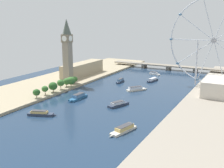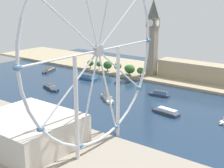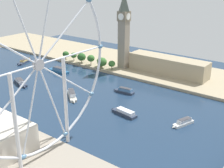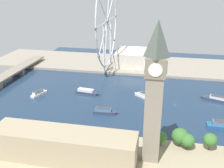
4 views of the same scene
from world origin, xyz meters
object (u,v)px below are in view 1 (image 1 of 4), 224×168
at_px(tour_boat_1, 78,97).
at_px(ferris_wheel, 214,41).
at_px(parliament_block, 83,69).
at_px(tour_boat_5, 41,113).
at_px(tour_boat_0, 136,89).
at_px(tour_boat_4, 120,81).
at_px(tour_boat_7, 153,80).
at_px(river_bridge, 169,66).
at_px(tour_boat_2, 124,129).
at_px(tour_boat_3, 118,104).
at_px(tour_boat_6, 154,74).
at_px(clock_tower, 67,50).

bearing_deg(tour_boat_1, ferris_wheel, 134.66).
xyz_separation_m(parliament_block, tour_boat_5, (67.83, -176.18, -10.63)).
bearing_deg(tour_boat_0, parliament_block, 107.32).
distance_m(parliament_block, tour_boat_0, 121.80).
bearing_deg(tour_boat_4, tour_boat_7, 120.18).
xyz_separation_m(river_bridge, tour_boat_2, (49.12, -296.69, -4.61)).
height_order(tour_boat_2, tour_boat_5, tour_boat_5).
bearing_deg(tour_boat_3, tour_boat_5, 159.45).
bearing_deg(ferris_wheel, tour_boat_5, -124.11).
relative_size(ferris_wheel, tour_boat_6, 5.34).
height_order(parliament_block, tour_boat_0, parliament_block).
height_order(parliament_block, tour_boat_7, parliament_block).
distance_m(ferris_wheel, tour_boat_6, 126.51).
xyz_separation_m(river_bridge, tour_boat_4, (-34.49, -132.69, -4.49)).
relative_size(tour_boat_1, tour_boat_2, 1.03).
height_order(parliament_block, tour_boat_6, parliament_block).
bearing_deg(tour_boat_2, ferris_wheel, -177.64).
relative_size(tour_boat_3, tour_boat_6, 1.34).
xyz_separation_m(ferris_wheel, tour_boat_3, (-75.62, -128.29, -61.46)).
xyz_separation_m(river_bridge, tour_boat_1, (-40.13, -234.40, -4.29)).
distance_m(tour_boat_1, tour_boat_4, 101.86).
xyz_separation_m(river_bridge, tour_boat_6, (-7.83, -56.02, -4.64)).
height_order(tour_boat_3, tour_boat_5, tour_boat_3).
bearing_deg(river_bridge, tour_boat_4, -104.57).
bearing_deg(tour_boat_0, tour_boat_7, 38.16).
distance_m(river_bridge, tour_boat_1, 237.85).
xyz_separation_m(clock_tower, tour_boat_5, (56.04, -121.27, -47.24)).
relative_size(ferris_wheel, tour_boat_7, 4.21).
bearing_deg(tour_boat_6, ferris_wheel, -9.64).
xyz_separation_m(ferris_wheel, tour_boat_4, (-124.23, -24.69, -61.35)).
height_order(parliament_block, tour_boat_4, parliament_block).
height_order(parliament_block, tour_boat_5, parliament_block).
height_order(tour_boat_4, tour_boat_7, tour_boat_4).
relative_size(river_bridge, tour_boat_0, 8.05).
bearing_deg(tour_boat_2, tour_boat_1, -110.41).
xyz_separation_m(ferris_wheel, tour_boat_2, (-40.61, -188.69, -61.48)).
bearing_deg(parliament_block, river_bridge, 48.82).
bearing_deg(tour_boat_7, ferris_wheel, 95.22).
relative_size(ferris_wheel, tour_boat_1, 3.57).
xyz_separation_m(parliament_block, tour_boat_2, (156.67, -173.74, -10.61)).
bearing_deg(tour_boat_3, parliament_block, 67.07).
xyz_separation_m(tour_boat_0, tour_boat_4, (-40.07, 34.19, -0.13)).
height_order(river_bridge, tour_boat_4, river_bridge).
bearing_deg(tour_boat_4, ferris_wheel, 96.23).
bearing_deg(river_bridge, clock_tower, -118.30).
distance_m(ferris_wheel, tour_boat_3, 161.10).
relative_size(clock_tower, river_bridge, 0.41).
bearing_deg(tour_boat_6, tour_boat_5, -79.06).
bearing_deg(tour_boat_5, river_bridge, 62.19).
height_order(river_bridge, tour_boat_2, river_bridge).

